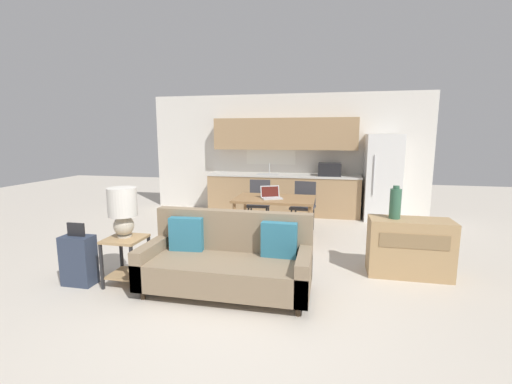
{
  "coord_description": "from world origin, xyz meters",
  "views": [
    {
      "loc": [
        0.99,
        -3.32,
        1.77
      ],
      "look_at": [
        -0.03,
        1.5,
        0.95
      ],
      "focal_mm": 24.0,
      "sensor_mm": 36.0,
      "label": 1
    }
  ],
  "objects_px": {
    "dining_chair_far_left": "(259,201)",
    "couch": "(228,262)",
    "vase": "(395,203)",
    "side_table": "(126,253)",
    "table_lamp": "(123,208)",
    "refrigerator": "(382,177)",
    "credenza": "(409,247)",
    "suitcase": "(79,260)",
    "laptop": "(271,195)",
    "dining_chair_far_right": "(304,204)",
    "dining_table": "(275,202)"
  },
  "relations": [
    {
      "from": "dining_chair_far_left",
      "to": "couch",
      "type": "bearing_deg",
      "value": -90.02
    },
    {
      "from": "couch",
      "to": "vase",
      "type": "bearing_deg",
      "value": 25.04
    },
    {
      "from": "side_table",
      "to": "table_lamp",
      "type": "distance_m",
      "value": 0.54
    },
    {
      "from": "refrigerator",
      "to": "table_lamp",
      "type": "distance_m",
      "value": 5.3
    },
    {
      "from": "credenza",
      "to": "suitcase",
      "type": "height_order",
      "value": "suitcase"
    },
    {
      "from": "laptop",
      "to": "suitcase",
      "type": "relative_size",
      "value": 0.52
    },
    {
      "from": "table_lamp",
      "to": "dining_chair_far_right",
      "type": "bearing_deg",
      "value": 55.23
    },
    {
      "from": "suitcase",
      "to": "side_table",
      "type": "bearing_deg",
      "value": 13.13
    },
    {
      "from": "refrigerator",
      "to": "dining_table",
      "type": "distance_m",
      "value": 2.81
    },
    {
      "from": "dining_chair_far_right",
      "to": "dining_chair_far_left",
      "type": "distance_m",
      "value": 0.86
    },
    {
      "from": "vase",
      "to": "dining_chair_far_right",
      "type": "xyz_separation_m",
      "value": [
        -1.26,
        1.79,
        -0.41
      ]
    },
    {
      "from": "vase",
      "to": "laptop",
      "type": "relative_size",
      "value": 1.05
    },
    {
      "from": "table_lamp",
      "to": "laptop",
      "type": "relative_size",
      "value": 1.49
    },
    {
      "from": "dining_table",
      "to": "table_lamp",
      "type": "height_order",
      "value": "table_lamp"
    },
    {
      "from": "couch",
      "to": "suitcase",
      "type": "bearing_deg",
      "value": -172.87
    },
    {
      "from": "couch",
      "to": "laptop",
      "type": "xyz_separation_m",
      "value": [
        0.18,
        1.91,
        0.45
      ]
    },
    {
      "from": "refrigerator",
      "to": "dining_chair_far_right",
      "type": "xyz_separation_m",
      "value": [
        -1.54,
        -1.25,
        -0.38
      ]
    },
    {
      "from": "dining_table",
      "to": "dining_chair_far_right",
      "type": "height_order",
      "value": "dining_chair_far_right"
    },
    {
      "from": "couch",
      "to": "table_lamp",
      "type": "bearing_deg",
      "value": -176.89
    },
    {
      "from": "dining_table",
      "to": "suitcase",
      "type": "xyz_separation_m",
      "value": [
        -2.02,
        -2.17,
        -0.37
      ]
    },
    {
      "from": "refrigerator",
      "to": "side_table",
      "type": "bearing_deg",
      "value": -130.32
    },
    {
      "from": "refrigerator",
      "to": "table_lamp",
      "type": "xyz_separation_m",
      "value": [
        -3.45,
        -4.02,
        0.02
      ]
    },
    {
      "from": "table_lamp",
      "to": "dining_chair_far_left",
      "type": "xyz_separation_m",
      "value": [
        1.06,
        2.83,
        -0.4
      ]
    },
    {
      "from": "dining_chair_far_left",
      "to": "side_table",
      "type": "bearing_deg",
      "value": -114.06
    },
    {
      "from": "vase",
      "to": "suitcase",
      "type": "xyz_separation_m",
      "value": [
        -3.71,
        -1.12,
        -0.62
      ]
    },
    {
      "from": "side_table",
      "to": "credenza",
      "type": "bearing_deg",
      "value": 16.3
    },
    {
      "from": "side_table",
      "to": "vase",
      "type": "xyz_separation_m",
      "value": [
        3.16,
        1.0,
        0.54
      ]
    },
    {
      "from": "table_lamp",
      "to": "dining_chair_far_left",
      "type": "height_order",
      "value": "table_lamp"
    },
    {
      "from": "refrigerator",
      "to": "dining_chair_far_left",
      "type": "height_order",
      "value": "refrigerator"
    },
    {
      "from": "couch",
      "to": "credenza",
      "type": "bearing_deg",
      "value": 22.66
    },
    {
      "from": "couch",
      "to": "table_lamp",
      "type": "xyz_separation_m",
      "value": [
        -1.25,
        -0.07,
        0.58
      ]
    },
    {
      "from": "credenza",
      "to": "side_table",
      "type": "bearing_deg",
      "value": -163.7
    },
    {
      "from": "side_table",
      "to": "laptop",
      "type": "bearing_deg",
      "value": 54.87
    },
    {
      "from": "laptop",
      "to": "couch",
      "type": "bearing_deg",
      "value": -120.01
    },
    {
      "from": "refrigerator",
      "to": "dining_chair_far_left",
      "type": "xyz_separation_m",
      "value": [
        -2.39,
        -1.19,
        -0.38
      ]
    },
    {
      "from": "couch",
      "to": "dining_chair_far_right",
      "type": "height_order",
      "value": "dining_chair_far_right"
    },
    {
      "from": "dining_chair_far_left",
      "to": "laptop",
      "type": "relative_size",
      "value": 2.31
    },
    {
      "from": "refrigerator",
      "to": "couch",
      "type": "distance_m",
      "value": 4.55
    },
    {
      "from": "credenza",
      "to": "dining_chair_far_left",
      "type": "xyz_separation_m",
      "value": [
        -2.32,
        1.87,
        0.15
      ]
    },
    {
      "from": "dining_chair_far_right",
      "to": "laptop",
      "type": "relative_size",
      "value": 2.31
    },
    {
      "from": "refrigerator",
      "to": "couch",
      "type": "bearing_deg",
      "value": -119.11
    },
    {
      "from": "table_lamp",
      "to": "suitcase",
      "type": "xyz_separation_m",
      "value": [
        -0.53,
        -0.15,
        -0.62
      ]
    },
    {
      "from": "vase",
      "to": "dining_chair_far_left",
      "type": "xyz_separation_m",
      "value": [
        -2.12,
        1.86,
        -0.41
      ]
    },
    {
      "from": "dining_table",
      "to": "couch",
      "type": "bearing_deg",
      "value": -96.82
    },
    {
      "from": "side_table",
      "to": "laptop",
      "type": "xyz_separation_m",
      "value": [
        1.41,
        2.0,
        0.41
      ]
    },
    {
      "from": "laptop",
      "to": "suitcase",
      "type": "bearing_deg",
      "value": -157.27
    },
    {
      "from": "dining_table",
      "to": "vase",
      "type": "xyz_separation_m",
      "value": [
        1.69,
        -1.05,
        0.25
      ]
    },
    {
      "from": "side_table",
      "to": "dining_chair_far_right",
      "type": "bearing_deg",
      "value": 55.78
    },
    {
      "from": "side_table",
      "to": "dining_chair_far_right",
      "type": "height_order",
      "value": "dining_chair_far_right"
    },
    {
      "from": "dining_chair_far_left",
      "to": "suitcase",
      "type": "distance_m",
      "value": 3.38
    }
  ]
}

